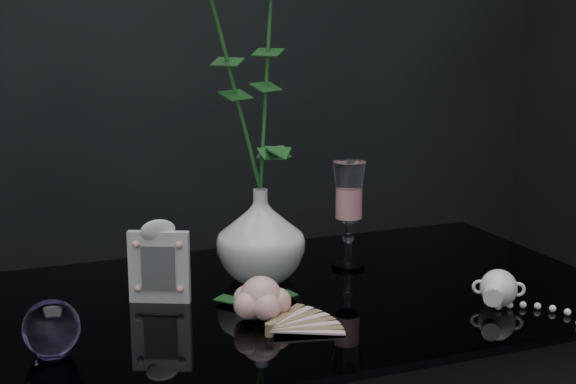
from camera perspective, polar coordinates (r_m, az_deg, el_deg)
name	(u,v)px	position (r m, az deg, el deg)	size (l,w,h in m)	color
vase	(261,235)	(1.31, -1.95, -3.07)	(0.15, 0.15, 0.15)	white
wine_glass	(349,215)	(1.37, 4.33, -1.65)	(0.06, 0.06, 0.19)	white
picture_frame	(159,261)	(1.22, -9.16, -4.87)	(0.10, 0.07, 0.13)	silver
paperweight	(51,328)	(1.07, -16.47, -9.25)	(0.07, 0.07, 0.07)	#A581D2
paper_fan	(269,328)	(1.10, -1.33, -9.67)	(0.21, 0.16, 0.02)	beige
loose_rose	(261,298)	(1.15, -1.95, -7.55)	(0.14, 0.19, 0.06)	#FFB1A4
pearl_jar	(499,286)	(1.25, 14.75, -6.51)	(0.19, 0.20, 0.06)	white
roses	(249,52)	(1.26, -2.82, 9.89)	(0.21, 0.14, 0.45)	#E1B68E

